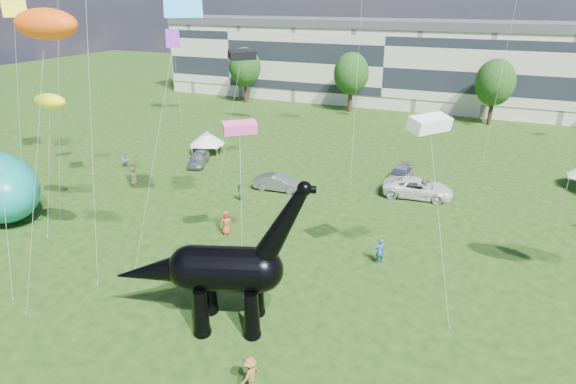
% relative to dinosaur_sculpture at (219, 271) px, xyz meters
% --- Properties ---
extents(ground, '(220.00, 220.00, 0.00)m').
position_rel_dinosaur_sculpture_xyz_m(ground, '(3.36, -0.49, -3.28)').
color(ground, '#16330C').
rests_on(ground, ground).
extents(terrace_row, '(78.00, 11.00, 12.00)m').
position_rel_dinosaur_sculpture_xyz_m(terrace_row, '(-4.64, 61.51, 2.72)').
color(terrace_row, beige).
rests_on(terrace_row, ground).
extents(tree_far_left, '(5.20, 5.20, 9.44)m').
position_rel_dinosaur_sculpture_xyz_m(tree_far_left, '(-26.64, 52.51, 3.01)').
color(tree_far_left, '#382314').
rests_on(tree_far_left, ground).
extents(tree_mid_left, '(5.20, 5.20, 9.44)m').
position_rel_dinosaur_sculpture_xyz_m(tree_mid_left, '(-8.64, 52.51, 3.01)').
color(tree_mid_left, '#382314').
rests_on(tree_mid_left, ground).
extents(tree_mid_right, '(5.20, 5.20, 9.44)m').
position_rel_dinosaur_sculpture_xyz_m(tree_mid_right, '(11.36, 52.51, 3.01)').
color(tree_mid_right, '#382314').
rests_on(tree_mid_right, ground).
extents(dinosaur_sculpture, '(10.48, 5.06, 8.70)m').
position_rel_dinosaur_sculpture_xyz_m(dinosaur_sculpture, '(0.00, 0.00, 0.00)').
color(dinosaur_sculpture, black).
rests_on(dinosaur_sculpture, ground).
extents(car_silver, '(2.97, 4.50, 1.42)m').
position_rel_dinosaur_sculpture_xyz_m(car_silver, '(-15.85, 21.90, -2.57)').
color(car_silver, '#B0B1B5').
rests_on(car_silver, ground).
extents(car_grey, '(4.55, 1.96, 1.46)m').
position_rel_dinosaur_sculpture_xyz_m(car_grey, '(-5.25, 18.82, -2.56)').
color(car_grey, slate).
rests_on(car_grey, ground).
extents(car_white, '(6.27, 3.37, 1.67)m').
position_rel_dinosaur_sculpture_xyz_m(car_white, '(6.68, 22.28, -2.45)').
color(car_white, white).
rests_on(car_white, ground).
extents(car_dark, '(2.06, 4.66, 1.33)m').
position_rel_dinosaur_sculpture_xyz_m(car_dark, '(4.49, 25.57, -2.62)').
color(car_dark, '#595960').
rests_on(car_dark, ground).
extents(gazebo_left, '(4.82, 4.82, 2.66)m').
position_rel_dinosaur_sculpture_xyz_m(gazebo_left, '(-17.11, 25.66, -1.42)').
color(gazebo_left, white).
rests_on(gazebo_left, ground).
extents(visitors, '(45.41, 38.62, 1.85)m').
position_rel_dinosaur_sculpture_xyz_m(visitors, '(-0.20, 12.59, -2.41)').
color(visitors, gray).
rests_on(visitors, ground).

